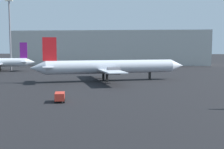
% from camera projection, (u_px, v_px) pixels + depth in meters
% --- Properties ---
extents(airplane_distant, '(34.13, 22.68, 9.62)m').
position_uv_depth(airplane_distant, '(110.00, 67.00, 64.38)').
color(airplane_distant, silver).
rests_on(airplane_distant, ground_plane).
extents(baggage_cart, '(1.85, 2.63, 1.30)m').
position_uv_depth(baggage_cart, '(60.00, 97.00, 39.93)').
color(baggage_cart, red).
rests_on(baggage_cart, ground_plane).
extents(light_mast_left, '(2.40, 0.50, 22.97)m').
position_uv_depth(light_mast_left, '(10.00, 31.00, 92.84)').
color(light_mast_left, slate).
rests_on(light_mast_left, ground_plane).
extents(terminal_building, '(82.63, 19.42, 14.39)m').
position_uv_depth(terminal_building, '(110.00, 48.00, 127.45)').
color(terminal_building, '#B7B7B2').
rests_on(terminal_building, ground_plane).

